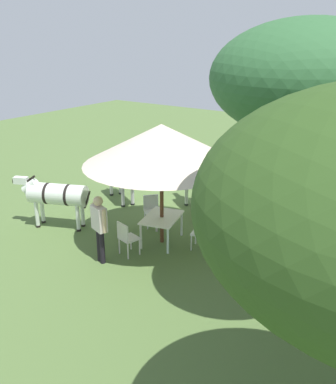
{
  "coord_description": "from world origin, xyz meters",
  "views": [
    {
      "loc": [
        10.13,
        6.94,
        5.28
      ],
      "look_at": [
        0.58,
        0.29,
        1.0
      ],
      "focal_mm": 40.15,
      "sensor_mm": 36.0,
      "label": 1
    }
  ],
  "objects_px": {
    "patio_chair_near_hut": "(152,208)",
    "zebra_by_umbrella": "(56,195)",
    "guest_beside_umbrella": "(99,223)",
    "patio_chair_west_end": "(126,237)",
    "standing_watcher": "(166,157)",
    "zebra_toward_hut": "(199,179)",
    "striped_lounge_chair": "(259,192)",
    "zebra_nearest_camera": "(121,172)",
    "acacia_tree_right_background": "(308,80)",
    "patio_chair_near_lawn": "(204,231)",
    "shade_umbrella": "(161,144)",
    "patio_dining_table": "(162,220)"
  },
  "relations": [
    {
      "from": "shade_umbrella",
      "to": "zebra_toward_hut",
      "type": "relative_size",
      "value": 2.11
    },
    {
      "from": "zebra_by_umbrella",
      "to": "patio_chair_near_lawn",
      "type": "bearing_deg",
      "value": -96.75
    },
    {
      "from": "zebra_by_umbrella",
      "to": "zebra_nearest_camera",
      "type": "bearing_deg",
      "value": -26.33
    },
    {
      "from": "shade_umbrella",
      "to": "zebra_nearest_camera",
      "type": "height_order",
      "value": "shade_umbrella"
    },
    {
      "from": "zebra_toward_hut",
      "to": "guest_beside_umbrella",
      "type": "bearing_deg",
      "value": -147.07
    },
    {
      "from": "zebra_by_umbrella",
      "to": "zebra_toward_hut",
      "type": "distance_m",
      "value": 4.32
    },
    {
      "from": "zebra_nearest_camera",
      "to": "zebra_by_umbrella",
      "type": "xyz_separation_m",
      "value": [
        2.66,
        -0.16,
        -0.01
      ]
    },
    {
      "from": "guest_beside_umbrella",
      "to": "patio_chair_west_end",
      "type": "bearing_deg",
      "value": -96.24
    },
    {
      "from": "striped_lounge_chair",
      "to": "zebra_by_umbrella",
      "type": "relative_size",
      "value": 0.4
    },
    {
      "from": "patio_chair_near_lawn",
      "to": "guest_beside_umbrella",
      "type": "height_order",
      "value": "guest_beside_umbrella"
    },
    {
      "from": "shade_umbrella",
      "to": "standing_watcher",
      "type": "bearing_deg",
      "value": -146.37
    },
    {
      "from": "shade_umbrella",
      "to": "patio_chair_near_hut",
      "type": "xyz_separation_m",
      "value": [
        -0.74,
        -0.89,
        -2.18
      ]
    },
    {
      "from": "patio_chair_near_hut",
      "to": "guest_beside_umbrella",
      "type": "bearing_deg",
      "value": 46.39
    },
    {
      "from": "standing_watcher",
      "to": "zebra_nearest_camera",
      "type": "xyz_separation_m",
      "value": [
        2.3,
        -0.21,
        -0.02
      ]
    },
    {
      "from": "patio_dining_table",
      "to": "zebra_toward_hut",
      "type": "bearing_deg",
      "value": -172.14
    },
    {
      "from": "patio_chair_near_hut",
      "to": "zebra_by_umbrella",
      "type": "xyz_separation_m",
      "value": [
        1.65,
        -2.16,
        0.47
      ]
    },
    {
      "from": "patio_chair_west_end",
      "to": "striped_lounge_chair",
      "type": "distance_m",
      "value": 5.77
    },
    {
      "from": "zebra_nearest_camera",
      "to": "patio_dining_table",
      "type": "bearing_deg",
      "value": 88.21
    },
    {
      "from": "patio_chair_near_lawn",
      "to": "zebra_nearest_camera",
      "type": "bearing_deg",
      "value": 55.74
    },
    {
      "from": "striped_lounge_chair",
      "to": "zebra_toward_hut",
      "type": "distance_m",
      "value": 2.52
    },
    {
      "from": "standing_watcher",
      "to": "zebra_toward_hut",
      "type": "relative_size",
      "value": 0.9
    },
    {
      "from": "patio_chair_west_end",
      "to": "zebra_by_umbrella",
      "type": "distance_m",
      "value": 2.8
    },
    {
      "from": "patio_dining_table",
      "to": "standing_watcher",
      "type": "relative_size",
      "value": 0.83
    },
    {
      "from": "patio_chair_west_end",
      "to": "acacia_tree_right_background",
      "type": "relative_size",
      "value": 0.16
    },
    {
      "from": "zebra_toward_hut",
      "to": "zebra_nearest_camera",
      "type": "bearing_deg",
      "value": 142.0
    },
    {
      "from": "guest_beside_umbrella",
      "to": "acacia_tree_right_background",
      "type": "height_order",
      "value": "acacia_tree_right_background"
    },
    {
      "from": "guest_beside_umbrella",
      "to": "acacia_tree_right_background",
      "type": "xyz_separation_m",
      "value": [
        -0.58,
        4.42,
        3.54
      ]
    },
    {
      "from": "patio_chair_west_end",
      "to": "zebra_by_umbrella",
      "type": "bearing_deg",
      "value": -169.2
    },
    {
      "from": "zebra_toward_hut",
      "to": "patio_dining_table",
      "type": "bearing_deg",
      "value": -135.66
    },
    {
      "from": "patio_chair_near_hut",
      "to": "zebra_by_umbrella",
      "type": "height_order",
      "value": "zebra_by_umbrella"
    },
    {
      "from": "patio_dining_table",
      "to": "zebra_nearest_camera",
      "type": "height_order",
      "value": "zebra_nearest_camera"
    },
    {
      "from": "patio_chair_west_end",
      "to": "guest_beside_umbrella",
      "type": "distance_m",
      "value": 0.86
    },
    {
      "from": "patio_chair_near_hut",
      "to": "zebra_by_umbrella",
      "type": "distance_m",
      "value": 2.76
    },
    {
      "from": "patio_chair_near_hut",
      "to": "patio_chair_near_lawn",
      "type": "bearing_deg",
      "value": 116.99
    },
    {
      "from": "patio_dining_table",
      "to": "striped_lounge_chair",
      "type": "distance_m",
      "value": 4.63
    },
    {
      "from": "guest_beside_umbrella",
      "to": "striped_lounge_chair",
      "type": "height_order",
      "value": "guest_beside_umbrella"
    },
    {
      "from": "patio_chair_west_end",
      "to": "acacia_tree_right_background",
      "type": "xyz_separation_m",
      "value": [
        0.04,
        4.12,
        4.05
      ]
    },
    {
      "from": "guest_beside_umbrella",
      "to": "zebra_by_umbrella",
      "type": "bearing_deg",
      "value": 1.36
    },
    {
      "from": "zebra_by_umbrella",
      "to": "zebra_toward_hut",
      "type": "height_order",
      "value": "zebra_toward_hut"
    },
    {
      "from": "shade_umbrella",
      "to": "striped_lounge_chair",
      "type": "distance_m",
      "value": 5.22
    },
    {
      "from": "patio_chair_near_lawn",
      "to": "standing_watcher",
      "type": "relative_size",
      "value": 0.53
    },
    {
      "from": "patio_chair_west_end",
      "to": "guest_beside_umbrella",
      "type": "xyz_separation_m",
      "value": [
        0.62,
        -0.3,
        0.52
      ]
    },
    {
      "from": "patio_dining_table",
      "to": "acacia_tree_right_background",
      "type": "relative_size",
      "value": 0.25
    },
    {
      "from": "patio_dining_table",
      "to": "acacia_tree_right_background",
      "type": "xyz_separation_m",
      "value": [
        1.15,
        3.83,
        3.92
      ]
    },
    {
      "from": "patio_chair_near_hut",
      "to": "zebra_nearest_camera",
      "type": "relative_size",
      "value": 0.45
    },
    {
      "from": "striped_lounge_chair",
      "to": "zebra_toward_hut",
      "type": "relative_size",
      "value": 0.46
    },
    {
      "from": "guest_beside_umbrella",
      "to": "standing_watcher",
      "type": "relative_size",
      "value": 1.01
    },
    {
      "from": "standing_watcher",
      "to": "zebra_toward_hut",
      "type": "bearing_deg",
      "value": 105.01
    },
    {
      "from": "guest_beside_umbrella",
      "to": "zebra_by_umbrella",
      "type": "distance_m",
      "value": 2.59
    },
    {
      "from": "patio_chair_near_lawn",
      "to": "zebra_nearest_camera",
      "type": "height_order",
      "value": "zebra_nearest_camera"
    }
  ]
}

